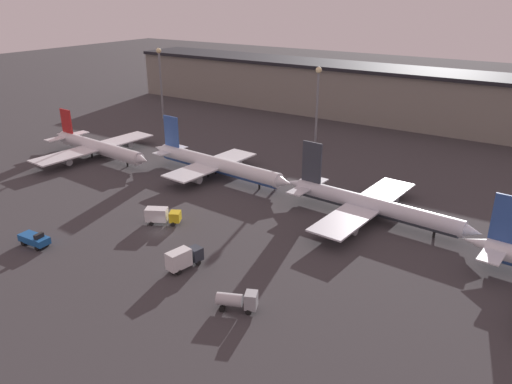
{
  "coord_description": "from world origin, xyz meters",
  "views": [
    {
      "loc": [
        63.49,
        -62.17,
        43.8
      ],
      "look_at": [
        12.4,
        15.3,
        6.0
      ],
      "focal_mm": 35.0,
      "sensor_mm": 36.0,
      "label": 1
    }
  ],
  "objects_px": {
    "airplane_2": "(371,205)",
    "service_vehicle_2": "(35,239)",
    "service_vehicle_3": "(238,300)",
    "service_vehicle_0": "(162,215)",
    "service_vehicle_1": "(183,258)",
    "airplane_1": "(215,165)",
    "airplane_0": "(97,147)"
  },
  "relations": [
    {
      "from": "airplane_2",
      "to": "service_vehicle_1",
      "type": "relative_size",
      "value": 6.2
    },
    {
      "from": "airplane_0",
      "to": "service_vehicle_1",
      "type": "xyz_separation_m",
      "value": [
        59.78,
        -32.51,
        -0.98
      ]
    },
    {
      "from": "airplane_2",
      "to": "service_vehicle_1",
      "type": "xyz_separation_m",
      "value": [
        -18.9,
        -36.02,
        -0.99
      ]
    },
    {
      "from": "service_vehicle_1",
      "to": "service_vehicle_2",
      "type": "xyz_separation_m",
      "value": [
        -28.23,
        -8.88,
        -0.71
      ]
    },
    {
      "from": "airplane_0",
      "to": "airplane_2",
      "type": "xyz_separation_m",
      "value": [
        78.68,
        3.51,
        0.0
      ]
    },
    {
      "from": "service_vehicle_2",
      "to": "service_vehicle_3",
      "type": "bearing_deg",
      "value": 3.06
    },
    {
      "from": "service_vehicle_1",
      "to": "service_vehicle_3",
      "type": "relative_size",
      "value": 1.09
    },
    {
      "from": "airplane_0",
      "to": "service_vehicle_2",
      "type": "bearing_deg",
      "value": -48.4
    },
    {
      "from": "airplane_2",
      "to": "service_vehicle_2",
      "type": "bearing_deg",
      "value": -132.1
    },
    {
      "from": "airplane_0",
      "to": "service_vehicle_3",
      "type": "relative_size",
      "value": 6.5
    },
    {
      "from": "service_vehicle_1",
      "to": "airplane_0",
      "type": "bearing_deg",
      "value": 71.73
    },
    {
      "from": "airplane_1",
      "to": "service_vehicle_3",
      "type": "distance_m",
      "value": 56.9
    },
    {
      "from": "airplane_2",
      "to": "service_vehicle_1",
      "type": "distance_m",
      "value": 40.69
    },
    {
      "from": "airplane_1",
      "to": "service_vehicle_2",
      "type": "xyz_separation_m",
      "value": [
        -5.37,
        -47.28,
        -1.88
      ]
    },
    {
      "from": "airplane_0",
      "to": "service_vehicle_1",
      "type": "relative_size",
      "value": 5.98
    },
    {
      "from": "airplane_2",
      "to": "service_vehicle_0",
      "type": "bearing_deg",
      "value": -139.31
    },
    {
      "from": "service_vehicle_3",
      "to": "service_vehicle_2",
      "type": "bearing_deg",
      "value": 162.49
    },
    {
      "from": "airplane_1",
      "to": "airplane_2",
      "type": "xyz_separation_m",
      "value": [
        41.76,
        -2.38,
        -0.18
      ]
    },
    {
      "from": "airplane_0",
      "to": "airplane_2",
      "type": "relative_size",
      "value": 0.96
    },
    {
      "from": "service_vehicle_0",
      "to": "service_vehicle_2",
      "type": "xyz_separation_m",
      "value": [
        -13.01,
        -19.74,
        -0.54
      ]
    },
    {
      "from": "airplane_1",
      "to": "service_vehicle_1",
      "type": "height_order",
      "value": "airplane_1"
    },
    {
      "from": "service_vehicle_0",
      "to": "service_vehicle_3",
      "type": "distance_m",
      "value": 33.41
    },
    {
      "from": "service_vehicle_1",
      "to": "service_vehicle_2",
      "type": "bearing_deg",
      "value": 117.73
    },
    {
      "from": "airplane_1",
      "to": "airplane_2",
      "type": "distance_m",
      "value": 41.83
    },
    {
      "from": "airplane_1",
      "to": "service_vehicle_3",
      "type": "height_order",
      "value": "airplane_1"
    },
    {
      "from": "airplane_2",
      "to": "service_vehicle_1",
      "type": "height_order",
      "value": "airplane_2"
    },
    {
      "from": "service_vehicle_0",
      "to": "airplane_2",
      "type": "bearing_deg",
      "value": 7.59
    },
    {
      "from": "service_vehicle_0",
      "to": "service_vehicle_1",
      "type": "xyz_separation_m",
      "value": [
        15.21,
        -10.86,
        0.18
      ]
    },
    {
      "from": "airplane_2",
      "to": "service_vehicle_0",
      "type": "distance_m",
      "value": 42.41
    },
    {
      "from": "airplane_2",
      "to": "service_vehicle_0",
      "type": "xyz_separation_m",
      "value": [
        -34.12,
        -25.16,
        -1.17
      ]
    },
    {
      "from": "airplane_2",
      "to": "service_vehicle_0",
      "type": "height_order",
      "value": "airplane_2"
    },
    {
      "from": "airplane_1",
      "to": "airplane_2",
      "type": "height_order",
      "value": "airplane_2"
    }
  ]
}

